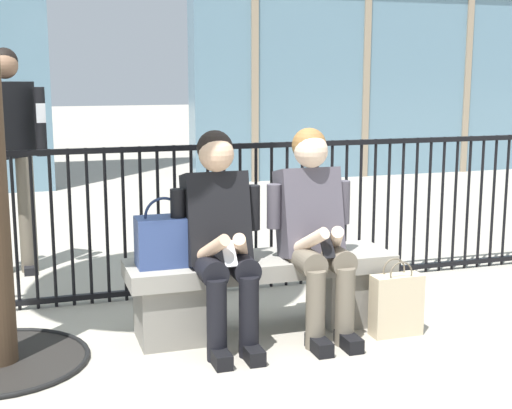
{
  "coord_description": "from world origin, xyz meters",
  "views": [
    {
      "loc": [
        -1.31,
        -3.97,
        1.53
      ],
      "look_at": [
        0.0,
        0.1,
        0.75
      ],
      "focal_mm": 50.92,
      "sensor_mm": 36.0,
      "label": 1
    }
  ],
  "objects_px": {
    "handbag_on_bench": "(164,240)",
    "seated_person_with_phone": "(220,232)",
    "stone_bench": "(261,286)",
    "seated_person_companion": "(314,225)",
    "shopping_bag": "(396,304)",
    "bystander_at_railing": "(9,144)"
  },
  "relations": [
    {
      "from": "seated_person_companion",
      "to": "handbag_on_bench",
      "type": "distance_m",
      "value": 0.87
    },
    {
      "from": "stone_bench",
      "to": "seated_person_companion",
      "type": "height_order",
      "value": "seated_person_companion"
    },
    {
      "from": "stone_bench",
      "to": "seated_person_companion",
      "type": "relative_size",
      "value": 1.32
    },
    {
      "from": "stone_bench",
      "to": "shopping_bag",
      "type": "distance_m",
      "value": 0.8
    },
    {
      "from": "stone_bench",
      "to": "handbag_on_bench",
      "type": "relative_size",
      "value": 4.05
    },
    {
      "from": "shopping_bag",
      "to": "stone_bench",
      "type": "bearing_deg",
      "value": 155.81
    },
    {
      "from": "handbag_on_bench",
      "to": "seated_person_with_phone",
      "type": "bearing_deg",
      "value": -21.88
    },
    {
      "from": "handbag_on_bench",
      "to": "bystander_at_railing",
      "type": "xyz_separation_m",
      "value": [
        -0.83,
        1.8,
        0.4
      ]
    },
    {
      "from": "handbag_on_bench",
      "to": "stone_bench",
      "type": "bearing_deg",
      "value": 0.99
    },
    {
      "from": "seated_person_companion",
      "to": "shopping_bag",
      "type": "relative_size",
      "value": 2.65
    },
    {
      "from": "seated_person_companion",
      "to": "shopping_bag",
      "type": "height_order",
      "value": "seated_person_companion"
    },
    {
      "from": "stone_bench",
      "to": "handbag_on_bench",
      "type": "height_order",
      "value": "handbag_on_bench"
    },
    {
      "from": "handbag_on_bench",
      "to": "shopping_bag",
      "type": "distance_m",
      "value": 1.41
    },
    {
      "from": "stone_bench",
      "to": "handbag_on_bench",
      "type": "distance_m",
      "value": 0.66
    },
    {
      "from": "stone_bench",
      "to": "bystander_at_railing",
      "type": "height_order",
      "value": "bystander_at_railing"
    },
    {
      "from": "shopping_bag",
      "to": "bystander_at_railing",
      "type": "relative_size",
      "value": 0.27
    },
    {
      "from": "seated_person_companion",
      "to": "stone_bench",
      "type": "bearing_deg",
      "value": 155.67
    },
    {
      "from": "seated_person_with_phone",
      "to": "seated_person_companion",
      "type": "distance_m",
      "value": 0.57
    },
    {
      "from": "stone_bench",
      "to": "seated_person_with_phone",
      "type": "relative_size",
      "value": 1.32
    },
    {
      "from": "stone_bench",
      "to": "seated_person_with_phone",
      "type": "xyz_separation_m",
      "value": [
        -0.28,
        -0.13,
        0.38
      ]
    },
    {
      "from": "stone_bench",
      "to": "seated_person_companion",
      "type": "distance_m",
      "value": 0.49
    },
    {
      "from": "stone_bench",
      "to": "bystander_at_railing",
      "type": "relative_size",
      "value": 0.94
    }
  ]
}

